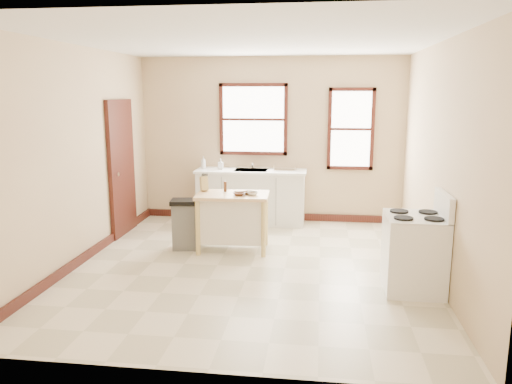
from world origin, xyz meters
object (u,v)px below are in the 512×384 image
pepper_grinder (225,186)px  bowl_b (249,193)px  bowl_c (253,194)px  soap_bottle_a (203,163)px  trash_bin (185,224)px  knife_block (204,184)px  bowl_a (239,194)px  gas_stove (414,242)px  dish_rack (285,168)px  soap_bottle_b (221,164)px  kitchen_island (233,222)px

pepper_grinder → bowl_b: (0.35, -0.12, -0.06)m
bowl_b → bowl_c: 0.10m
soap_bottle_a → bowl_c: bearing=-80.4°
trash_bin → knife_block: bearing=25.5°
soap_bottle_a → trash_bin: bearing=-111.1°
bowl_a → gas_stove: bearing=-26.4°
dish_rack → knife_block: knife_block is taller
soap_bottle_a → soap_bottle_b: bearing=-24.3°
bowl_a → gas_stove: size_ratio=0.15×
soap_bottle_a → trash_bin: size_ratio=0.30×
soap_bottle_b → bowl_b: bearing=-69.9°
soap_bottle_b → bowl_c: soap_bottle_b is taller
soap_bottle_b → kitchen_island: size_ratio=0.18×
soap_bottle_b → soap_bottle_a: bearing=175.2°
bowl_c → gas_stove: bearing=-29.3°
soap_bottle_b → gas_stove: size_ratio=0.16×
soap_bottle_a → knife_block: (0.34, -1.39, -0.11)m
gas_stove → soap_bottle_b: bearing=135.5°
knife_block → bowl_a: (0.54, -0.23, -0.08)m
trash_bin → gas_stove: (2.96, -1.14, 0.21)m
knife_block → bowl_b: 0.68m
kitchen_island → trash_bin: (-0.69, -0.03, -0.05)m
soap_bottle_a → pepper_grinder: (0.65, -1.40, -0.14)m
kitchen_island → bowl_a: bearing=-45.7°
trash_bin → soap_bottle_a: bearing=85.8°
pepper_grinder → bowl_c: pepper_grinder is taller
pepper_grinder → trash_bin: 0.79m
kitchen_island → bowl_c: 0.52m
bowl_b → trash_bin: 1.03m
soap_bottle_a → bowl_c: (1.06, -1.59, -0.19)m
soap_bottle_b → bowl_c: 1.77m
knife_block → bowl_a: bearing=-50.7°
soap_bottle_a → kitchen_island: size_ratio=0.22×
soap_bottle_b → pepper_grinder: 1.44m
knife_block → bowl_c: knife_block is taller
soap_bottle_a → gas_stove: soap_bottle_a is taller
trash_bin → soap_bottle_b: bearing=74.9°
knife_block → pepper_grinder: (0.31, -0.00, -0.03)m
bowl_b → dish_rack: bearing=75.6°
knife_block → gas_stove: bearing=-53.3°
soap_bottle_a → bowl_a: bearing=-85.7°
dish_rack → bowl_a: 1.73m
soap_bottle_b → bowl_a: soap_bottle_b is taller
pepper_grinder → trash_bin: (-0.56, -0.16, -0.53)m
soap_bottle_b → knife_block: bearing=-93.1°
knife_block → bowl_b: knife_block is taller
pepper_grinder → bowl_a: bearing=-44.2°
pepper_grinder → bowl_b: pepper_grinder is taller
gas_stove → bowl_b: bearing=149.9°
bowl_b → bowl_c: size_ratio=1.03×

